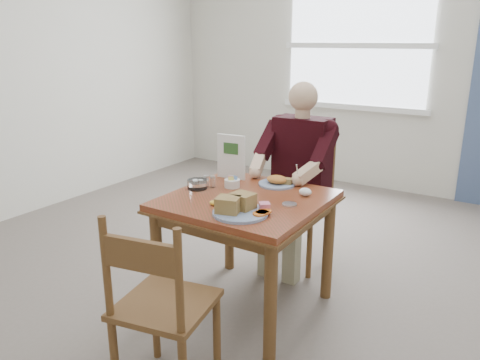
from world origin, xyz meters
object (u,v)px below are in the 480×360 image
Objects in this scene: chair_near at (160,307)px; far_plate at (278,182)px; chair_far at (301,202)px; diner at (298,162)px; near_plate at (239,207)px; table at (246,214)px.

chair_near reaches higher than far_plate.
chair_far is 3.57× the size of far_plate.
diner reaches higher than far_plate.
chair_far is 0.69× the size of diner.
diner reaches higher than chair_near.
diner is 5.20× the size of far_plate.
far_plate is (0.04, -0.48, 0.30)m from chair_far.
chair_near is at bearing -87.24° from diner.
chair_near is 2.76× the size of near_plate.
near_plate is at bearing 86.52° from chair_near.
diner is (0.00, 0.71, 0.17)m from table.
table is 0.73m from diner.
near_plate is (0.11, -0.26, 0.15)m from table.
near_plate reaches higher than far_plate.
near_plate reaches higher than table.
near_plate is (0.11, -0.97, -0.02)m from diner.
chair_near is 0.69× the size of diner.
chair_far is 1.68m from chair_near.
table is 2.67× the size of near_plate.
table is 0.32m from near_plate.
chair_far is at bearing 95.27° from far_plate.
chair_near is at bearing -93.48° from near_plate.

